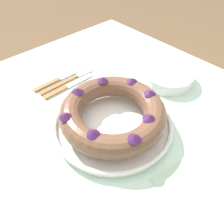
% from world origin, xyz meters
% --- Properties ---
extents(ground_plane, '(8.00, 8.00, 0.00)m').
position_xyz_m(ground_plane, '(0.00, 0.00, 0.00)').
color(ground_plane, brown).
extents(dining_table, '(1.13, 1.08, 0.73)m').
position_xyz_m(dining_table, '(0.00, 0.00, 0.64)').
color(dining_table, silver).
rests_on(dining_table, ground_plane).
extents(serving_dish, '(0.34, 0.34, 0.03)m').
position_xyz_m(serving_dish, '(-0.00, 0.03, 0.74)').
color(serving_dish, white).
rests_on(serving_dish, dining_table).
extents(bundt_cake, '(0.29, 0.29, 0.07)m').
position_xyz_m(bundt_cake, '(-0.00, 0.03, 0.79)').
color(bundt_cake, brown).
rests_on(bundt_cake, serving_dish).
extents(fork, '(0.02, 0.21, 0.01)m').
position_xyz_m(fork, '(-0.27, 0.07, 0.73)').
color(fork, '#936038').
rests_on(fork, dining_table).
extents(serving_knife, '(0.02, 0.23, 0.01)m').
position_xyz_m(serving_knife, '(-0.30, 0.03, 0.73)').
color(serving_knife, '#936038').
rests_on(serving_knife, dining_table).
extents(cake_knife, '(0.02, 0.20, 0.01)m').
position_xyz_m(cake_knife, '(-0.24, 0.03, 0.73)').
color(cake_knife, '#936038').
rests_on(cake_knife, dining_table).
extents(side_bowl, '(0.18, 0.18, 0.04)m').
position_xyz_m(side_bowl, '(-0.03, 0.32, 0.75)').
color(side_bowl, white).
rests_on(side_bowl, dining_table).
extents(napkin, '(0.19, 0.15, 0.00)m').
position_xyz_m(napkin, '(0.28, 0.02, 0.73)').
color(napkin, '#B2D1B7').
rests_on(napkin, dining_table).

